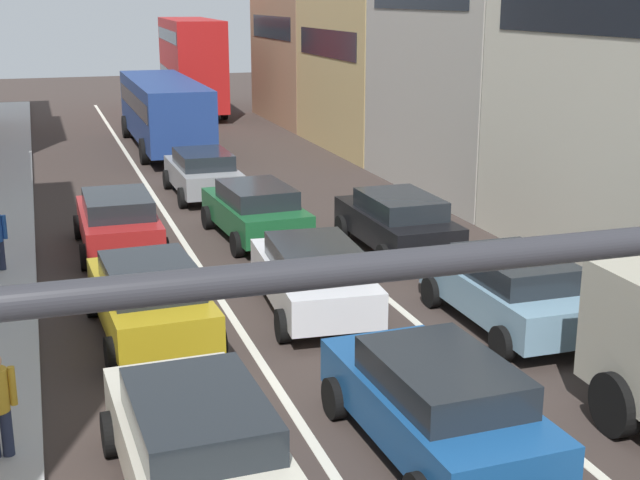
% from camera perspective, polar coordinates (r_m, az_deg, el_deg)
% --- Properties ---
extents(lane_stripe_left, '(0.16, 60.00, 0.01)m').
position_cam_1_polar(lane_stripe_left, '(24.76, -9.51, 0.84)').
color(lane_stripe_left, silver).
rests_on(lane_stripe_left, ground).
extents(lane_stripe_right, '(0.16, 60.00, 0.01)m').
position_cam_1_polar(lane_stripe_right, '(25.45, -1.93, 1.45)').
color(lane_stripe_right, silver).
rests_on(lane_stripe_right, ground).
extents(building_row_right, '(7.20, 43.90, 11.90)m').
position_cam_1_polar(building_row_right, '(29.74, 12.65, 12.77)').
color(building_row_right, '#9E7556').
rests_on(building_row_right, ground).
extents(sedan_centre_lane_second, '(2.19, 4.36, 1.49)m').
position_cam_1_polar(sedan_centre_lane_second, '(12.41, 7.58, -10.42)').
color(sedan_centre_lane_second, '#194C8C').
rests_on(sedan_centre_lane_second, ground).
extents(wagon_left_lane_second, '(2.18, 4.36, 1.49)m').
position_cam_1_polar(wagon_left_lane_second, '(11.40, -8.01, -12.91)').
color(wagon_left_lane_second, beige).
rests_on(wagon_left_lane_second, ground).
extents(hatchback_centre_lane_third, '(2.30, 4.41, 1.49)m').
position_cam_1_polar(hatchback_centre_lane_third, '(17.63, -0.45, -2.29)').
color(hatchback_centre_lane_third, silver).
rests_on(hatchback_centre_lane_third, ground).
extents(sedan_left_lane_third, '(2.23, 4.38, 1.49)m').
position_cam_1_polar(sedan_left_lane_third, '(16.69, -11.03, -3.64)').
color(sedan_left_lane_third, '#B29319').
rests_on(sedan_left_lane_third, ground).
extents(coupe_centre_lane_fourth, '(2.27, 4.40, 1.49)m').
position_cam_1_polar(coupe_centre_lane_fourth, '(23.10, -4.24, 1.98)').
color(coupe_centre_lane_fourth, '#19592D').
rests_on(coupe_centre_lane_fourth, ground).
extents(sedan_left_lane_fourth, '(2.06, 4.30, 1.49)m').
position_cam_1_polar(sedan_left_lane_fourth, '(22.51, -13.03, 1.25)').
color(sedan_left_lane_fourth, '#A51E1E').
rests_on(sedan_left_lane_fourth, ground).
extents(sedan_centre_lane_fifth, '(2.09, 4.32, 1.49)m').
position_cam_1_polar(sedan_centre_lane_fifth, '(28.31, -7.65, 4.41)').
color(sedan_centre_lane_fifth, gray).
rests_on(sedan_centre_lane_fifth, ground).
extents(sedan_right_lane_behind_truck, '(2.06, 4.30, 1.49)m').
position_cam_1_polar(sedan_right_lane_behind_truck, '(17.24, 12.26, -3.08)').
color(sedan_right_lane_behind_truck, '#759EB7').
rests_on(sedan_right_lane_behind_truck, ground).
extents(wagon_right_lane_far, '(2.08, 4.31, 1.49)m').
position_cam_1_polar(wagon_right_lane_far, '(21.97, 5.06, 1.26)').
color(wagon_right_lane_far, black).
rests_on(wagon_right_lane_far, ground).
extents(bus_mid_queue_primary, '(2.83, 10.51, 2.90)m').
position_cam_1_polar(bus_mid_queue_primary, '(37.39, -10.15, 8.50)').
color(bus_mid_queue_primary, navy).
rests_on(bus_mid_queue_primary, ground).
extents(bus_far_queue_secondary, '(3.21, 10.62, 5.06)m').
position_cam_1_polar(bus_far_queue_secondary, '(49.31, -8.40, 11.48)').
color(bus_far_queue_secondary, '#B21919').
rests_on(bus_far_queue_secondary, ground).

